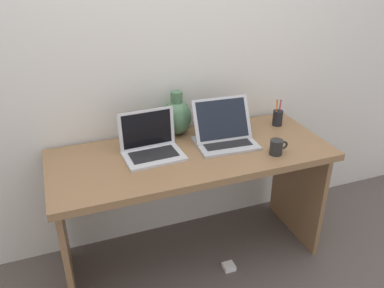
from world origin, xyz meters
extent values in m
plane|color=#564C47|center=(0.00, 0.00, 0.00)|extent=(6.00, 6.00, 0.00)
cube|color=silver|center=(0.00, 0.36, 1.20)|extent=(4.40, 0.04, 2.40)
cube|color=olive|center=(0.00, 0.00, 0.73)|extent=(1.56, 0.63, 0.04)
cube|color=olive|center=(-0.74, 0.00, 0.35)|extent=(0.03, 0.54, 0.71)
cube|color=olive|center=(0.74, 0.00, 0.35)|extent=(0.03, 0.54, 0.71)
cube|color=silver|center=(-0.21, 0.02, 0.75)|extent=(0.32, 0.24, 0.01)
cube|color=black|center=(-0.21, 0.02, 0.76)|extent=(0.26, 0.15, 0.00)
cube|color=silver|center=(-0.22, 0.12, 0.87)|extent=(0.31, 0.04, 0.22)
cube|color=black|center=(-0.22, 0.12, 0.87)|extent=(0.28, 0.04, 0.19)
cube|color=#B2B2B7|center=(0.21, 0.02, 0.75)|extent=(0.35, 0.28, 0.01)
cube|color=black|center=(0.21, 0.02, 0.76)|extent=(0.28, 0.17, 0.00)
cube|color=#B2B2B7|center=(0.22, 0.09, 0.88)|extent=(0.34, 0.15, 0.23)
cube|color=black|center=(0.22, 0.09, 0.88)|extent=(0.30, 0.13, 0.20)
ellipsoid|color=#47704C|center=(0.00, 0.26, 0.85)|extent=(0.18, 0.18, 0.21)
cylinder|color=#47704C|center=(0.00, 0.26, 0.98)|extent=(0.07, 0.07, 0.07)
cylinder|color=black|center=(0.42, -0.18, 0.79)|extent=(0.07, 0.07, 0.08)
torus|color=black|center=(0.47, -0.18, 0.79)|extent=(0.05, 0.01, 0.05)
cylinder|color=black|center=(0.63, 0.15, 0.80)|extent=(0.06, 0.06, 0.10)
cylinder|color=#4CA566|center=(0.62, 0.16, 0.85)|extent=(0.02, 0.02, 0.14)
cylinder|color=#D83359|center=(0.64, 0.16, 0.85)|extent=(0.01, 0.01, 0.14)
cylinder|color=orange|center=(0.62, 0.15, 0.85)|extent=(0.01, 0.03, 0.14)
cylinder|color=#4CA566|center=(0.64, 0.16, 0.85)|extent=(0.01, 0.02, 0.14)
cube|color=white|center=(0.17, -0.19, 0.01)|extent=(0.07, 0.07, 0.03)
camera|label=1|loc=(-0.67, -1.80, 1.78)|focal=36.94mm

